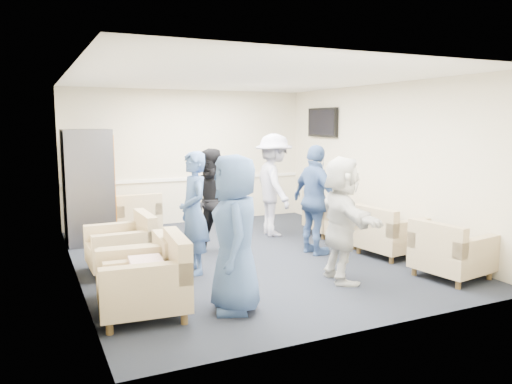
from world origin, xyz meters
name	(u,v)px	position (x,y,z in m)	size (l,w,h in m)	color
floor	(249,256)	(0.00, 0.00, 0.00)	(6.00, 6.00, 0.00)	black
ceiling	(248,78)	(0.00, 0.00, 2.70)	(6.00, 6.00, 0.00)	white
back_wall	(189,157)	(0.00, 3.00, 1.35)	(5.00, 0.02, 2.70)	beige
front_wall	(375,196)	(0.00, -3.00, 1.35)	(5.00, 0.02, 2.70)	beige
left_wall	(73,177)	(-2.50, 0.00, 1.35)	(0.02, 6.00, 2.70)	beige
right_wall	(381,164)	(2.50, 0.00, 1.35)	(0.02, 6.00, 2.70)	beige
chair_rail	(189,179)	(0.00, 2.98, 0.90)	(4.98, 0.04, 0.06)	white
tv	(322,123)	(2.44, 1.80, 2.05)	(0.10, 1.00, 0.58)	black
armchair_left_near	(148,282)	(-1.93, -1.70, 0.36)	(0.99, 0.99, 0.73)	tan
armchair_left_mid	(141,273)	(-1.90, -1.18, 0.31)	(0.83, 0.83, 0.63)	tan
armchair_left_far	(125,247)	(-1.87, 0.02, 0.34)	(0.87, 0.87, 0.68)	tan
armchair_right_near	(450,254)	(1.97, -2.10, 0.33)	(0.94, 0.94, 0.66)	tan
armchair_right_midnear	(388,235)	(1.97, -0.86, 0.33)	(0.94, 0.94, 0.66)	tan
armchair_right_midfar	(354,226)	(1.97, 0.02, 0.31)	(0.84, 0.84, 0.62)	tan
armchair_right_far	(329,217)	(1.98, 0.79, 0.33)	(0.90, 0.90, 0.66)	tan
armchair_corner	(136,216)	(-1.25, 2.33, 0.33)	(0.86, 0.86, 0.66)	tan
vending_machine	(88,186)	(-2.09, 2.05, 0.97)	(0.79, 0.92, 1.94)	#54535C
backpack	(165,266)	(-1.52, -0.78, 0.24)	(0.30, 0.23, 0.47)	black
pillow	(146,266)	(-1.94, -1.69, 0.55)	(0.45, 0.34, 0.13)	white
person_front_left	(235,234)	(-1.03, -1.96, 0.86)	(0.84, 0.55, 1.72)	#3C5990
person_mid_left	(194,213)	(-1.01, -0.44, 0.84)	(0.61, 0.40, 1.67)	#3C5990
person_back_left	(214,202)	(-0.42, 0.38, 0.83)	(0.80, 0.63, 1.65)	black
person_back_right	(274,185)	(1.02, 1.15, 0.93)	(1.20, 0.69, 1.85)	silver
person_mid_right	(315,200)	(1.01, -0.29, 0.86)	(1.00, 0.42, 1.71)	#3C5990
person_front_right	(342,219)	(0.61, -1.58, 0.82)	(1.51, 0.48, 1.63)	silver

